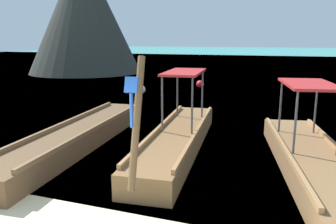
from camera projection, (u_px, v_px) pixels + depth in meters
The scene contains 7 objects.
sea_water at pixel (274, 55), 60.94m from camera, with size 120.00×120.00×0.00m, color #2DB29E.
longtail_boat_violet_ribbon at pixel (78, 137), 9.09m from camera, with size 1.73×7.66×2.56m.
longtail_boat_blue_ribbon at pixel (178, 138), 8.79m from camera, with size 1.75×6.84×2.59m.
longtail_boat_pink_ribbon at pixel (312, 159), 7.27m from camera, with size 2.35×6.38×2.31m.
karst_rock at pixel (82, 14), 28.62m from camera, with size 9.94×9.53×10.33m.
mooring_buoy_near at pixel (141, 90), 17.67m from camera, with size 0.48×0.48×0.48m.
mooring_buoy_far at pixel (200, 84), 19.93m from camera, with size 0.46×0.46×0.46m.
Camera 1 is at (2.34, -2.52, 2.85)m, focal length 36.00 mm.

